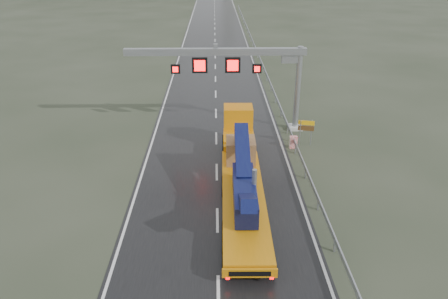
{
  "coord_description": "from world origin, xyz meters",
  "views": [
    {
      "loc": [
        -0.07,
        -17.35,
        14.49
      ],
      "look_at": [
        0.45,
        6.93,
        3.2
      ],
      "focal_mm": 35.0,
      "sensor_mm": 36.0,
      "label": 1
    }
  ],
  "objects_px": {
    "heavy_haul_truck": "(241,162)",
    "striped_barrier": "(293,142)",
    "sign_gantry": "(241,66)",
    "exit_sign_pair": "(306,128)"
  },
  "relations": [
    {
      "from": "heavy_haul_truck",
      "to": "striped_barrier",
      "type": "bearing_deg",
      "value": 52.0
    },
    {
      "from": "heavy_haul_truck",
      "to": "striped_barrier",
      "type": "distance_m",
      "value": 7.17
    },
    {
      "from": "heavy_haul_truck",
      "to": "sign_gantry",
      "type": "bearing_deg",
      "value": 88.02
    },
    {
      "from": "sign_gantry",
      "to": "exit_sign_pair",
      "type": "xyz_separation_m",
      "value": [
        5.0,
        -3.52,
        -4.1
      ]
    },
    {
      "from": "sign_gantry",
      "to": "exit_sign_pair",
      "type": "distance_m",
      "value": 7.36
    },
    {
      "from": "exit_sign_pair",
      "to": "heavy_haul_truck",
      "type": "bearing_deg",
      "value": -120.31
    },
    {
      "from": "sign_gantry",
      "to": "striped_barrier",
      "type": "relative_size",
      "value": 14.89
    },
    {
      "from": "exit_sign_pair",
      "to": "striped_barrier",
      "type": "xyz_separation_m",
      "value": [
        -1.02,
        -0.47,
        -1.01
      ]
    },
    {
      "from": "sign_gantry",
      "to": "exit_sign_pair",
      "type": "relative_size",
      "value": 6.9
    },
    {
      "from": "sign_gantry",
      "to": "heavy_haul_truck",
      "type": "bearing_deg",
      "value": -92.88
    }
  ]
}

